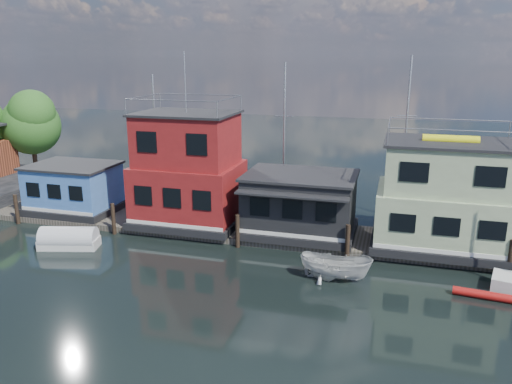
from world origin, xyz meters
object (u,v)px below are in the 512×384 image
(houseboat_blue, at_px, (74,188))
(dinghy_white, at_px, (324,269))
(houseboat_green, at_px, (445,198))
(red_kayak, at_px, (484,295))
(motorboat, at_px, (336,267))
(houseboat_dark, at_px, (300,204))
(tarp_runabout, at_px, (69,239))
(houseboat_red, at_px, (188,172))

(houseboat_blue, bearing_deg, dinghy_white, -16.59)
(houseboat_blue, xyz_separation_m, houseboat_green, (26.50, 0.00, 1.34))
(red_kayak, distance_m, motorboat, 7.58)
(houseboat_dark, height_order, tarp_runabout, houseboat_dark)
(houseboat_dark, height_order, motorboat, houseboat_dark)
(houseboat_red, height_order, dinghy_white, houseboat_red)
(motorboat, bearing_deg, houseboat_blue, 77.00)
(houseboat_red, distance_m, houseboat_green, 17.01)
(houseboat_dark, xyz_separation_m, dinghy_white, (2.58, -5.96, -1.84))
(red_kayak, bearing_deg, houseboat_red, 168.61)
(houseboat_blue, relative_size, motorboat, 1.60)
(houseboat_dark, height_order, red_kayak, houseboat_dark)
(houseboat_red, xyz_separation_m, dinghy_white, (10.58, -5.98, -3.53))
(houseboat_green, relative_size, dinghy_white, 3.87)
(red_kayak, xyz_separation_m, motorboat, (-7.56, 0.12, 0.56))
(houseboat_dark, bearing_deg, houseboat_green, 0.12)
(houseboat_blue, relative_size, tarp_runabout, 1.62)
(dinghy_white, bearing_deg, houseboat_dark, 41.35)
(dinghy_white, bearing_deg, motorboat, -68.52)
(houseboat_blue, height_order, houseboat_red, houseboat_red)
(houseboat_blue, distance_m, houseboat_red, 9.69)
(red_kayak, bearing_deg, dinghy_white, -174.06)
(dinghy_white, relative_size, motorboat, 0.54)
(houseboat_dark, distance_m, dinghy_white, 6.75)
(houseboat_blue, distance_m, tarp_runabout, 7.05)
(houseboat_blue, distance_m, houseboat_dark, 17.50)
(tarp_runabout, bearing_deg, houseboat_red, 29.95)
(houseboat_green, bearing_deg, dinghy_white, -137.01)
(houseboat_green, xyz_separation_m, red_kayak, (1.76, -6.07, -3.33))
(houseboat_blue, relative_size, dinghy_white, 2.95)
(houseboat_dark, distance_m, houseboat_green, 9.07)
(houseboat_red, height_order, motorboat, houseboat_red)
(tarp_runabout, distance_m, motorboat, 17.12)
(houseboat_green, xyz_separation_m, tarp_runabout, (-22.92, -5.85, -2.99))
(houseboat_dark, distance_m, motorboat, 6.93)
(houseboat_red, xyz_separation_m, motorboat, (11.20, -5.94, -3.33))
(houseboat_green, relative_size, tarp_runabout, 2.13)
(houseboat_blue, distance_m, houseboat_green, 26.53)
(houseboat_red, xyz_separation_m, red_kayak, (18.76, -6.07, -3.89))
(houseboat_red, distance_m, dinghy_white, 12.66)
(houseboat_green, distance_m, motorboat, 8.76)
(houseboat_red, relative_size, houseboat_green, 1.41)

